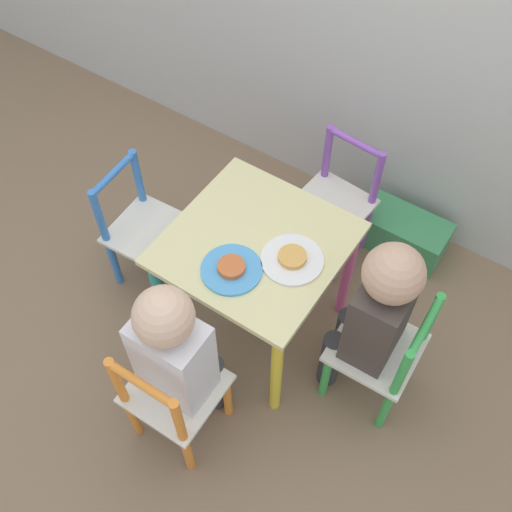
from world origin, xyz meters
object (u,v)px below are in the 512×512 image
kids_table (256,259)px  child_right (375,312)px  plate_front (232,269)px  chair_orange (172,397)px  child_front (177,352)px  chair_purple (335,204)px  chair_green (382,353)px  chair_blue (144,231)px  plate_right (292,259)px  storage_bin (403,233)px

kids_table → child_right: bearing=1.5°
child_right → plate_front: (-0.40, -0.14, 0.06)m
chair_orange → child_front: size_ratio=0.69×
child_front → chair_purple: bearing=-93.3°
chair_green → chair_blue: size_ratio=1.00×
chair_orange → child_front: child_front is taller
chair_blue → chair_purple: same height
plate_right → chair_green: bearing=2.1°
chair_purple → storage_bin: chair_purple is taller
kids_table → storage_bin: (0.28, 0.62, -0.33)m
chair_purple → plate_right: bearing=-74.3°
child_front → plate_right: child_front is taller
chair_orange → storage_bin: 1.13m
chair_orange → child_right: child_right is taller
chair_orange → storage_bin: chair_orange is taller
chair_blue → plate_right: (0.59, 0.03, 0.25)m
chair_orange → plate_front: size_ratio=2.81×
plate_right → storage_bin: 0.76m
child_front → storage_bin: size_ratio=2.17×
chair_green → child_front: child_front is taller
plate_right → storage_bin: (0.15, 0.62, -0.42)m
chair_orange → child_right: (0.39, 0.48, 0.19)m
chair_purple → child_right: 0.61m
child_front → chair_orange: bearing=90.0°
kids_table → plate_front: 0.16m
chair_blue → plate_right: bearing=-90.7°
chair_blue → child_right: size_ratio=0.69×
kids_table → storage_bin: kids_table is taller
chair_green → child_right: 0.20m
child_front → child_right: 0.57m
child_front → child_right: same height
chair_orange → plate_right: bearing=-105.5°
plate_right → chair_purple: bearing=100.6°
storage_bin → kids_table: bearing=-114.4°
chair_blue → storage_bin: (0.74, 0.64, -0.17)m
chair_purple → plate_right: 0.54m
chair_orange → chair_green: same height
chair_purple → plate_right: (0.09, -0.46, 0.25)m
plate_front → plate_right: size_ratio=0.97×
kids_table → storage_bin: bearing=65.6°
chair_blue → storage_bin: size_ratio=1.50×
kids_table → chair_orange: (0.01, -0.46, -0.16)m
kids_table → plate_right: (0.13, 0.00, 0.10)m
chair_green → storage_bin: (-0.18, 0.61, -0.17)m
chair_green → child_right: bearing=-90.0°
chair_green → storage_bin: 0.65m
chair_blue → child_front: bearing=-131.9°
chair_orange → plate_front: bearing=-89.6°
chair_orange → chair_green: (0.45, 0.48, 0.00)m
chair_orange → plate_right: 0.54m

